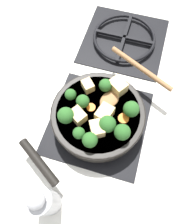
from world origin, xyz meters
The scene contains 22 objects.
ground_plane centered at (0.00, 0.00, 0.00)m, with size 2.40×2.40×0.00m, color white.
front_burner_grate centered at (0.00, 0.00, 0.01)m, with size 0.31×0.31×0.03m.
rear_burner_grate centered at (0.00, 0.36, 0.01)m, with size 0.31×0.31×0.03m.
skillet_pan centered at (0.00, 0.00, 0.06)m, with size 0.33×0.38×0.06m.
wooden_spoon centered at (0.06, 0.12, 0.09)m, with size 0.22×0.24×0.02m.
tofu_cube_center_large centered at (0.01, -0.06, 0.10)m, with size 0.04×0.04×0.04m, color #DBB770.
tofu_cube_near_handle centered at (0.02, -0.01, 0.10)m, with size 0.05×0.04×0.04m, color #DBB770.
tofu_cube_east_chunk centered at (-0.05, 0.07, 0.10)m, with size 0.04×0.03×0.03m, color #DBB770.
tofu_cube_west_chunk centered at (0.04, 0.09, 0.10)m, with size 0.05×0.04×0.04m, color #DBB770.
tofu_cube_back_piece centered at (-0.05, -0.03, 0.10)m, with size 0.04×0.03×0.03m, color #DBB770.
broccoli_floret_near_spoon centered at (-0.05, 0.01, 0.11)m, with size 0.04×0.04×0.05m.
broccoli_floret_center_top centered at (0.00, 0.08, 0.11)m, with size 0.04×0.04×0.05m.
broccoli_floret_east_rim centered at (0.09, 0.02, 0.11)m, with size 0.05×0.05×0.05m.
broccoli_floret_west_rim centered at (-0.08, -0.05, 0.11)m, with size 0.05×0.05×0.05m.
broccoli_floret_north_edge centered at (0.08, -0.05, 0.11)m, with size 0.05×0.05×0.05m.
broccoli_floret_south_cluster centered at (-0.09, 0.02, 0.11)m, with size 0.03×0.03×0.04m.
broccoli_floret_mid_floret centered at (0.01, -0.10, 0.11)m, with size 0.04×0.04×0.05m.
broccoli_floret_small_inner centered at (-0.03, -0.08, 0.11)m, with size 0.03×0.03×0.04m.
broccoli_floret_tall_stem centered at (0.04, -0.04, 0.11)m, with size 0.05×0.05×0.05m.
carrot_slice_orange_thin centered at (-0.02, 0.01, 0.09)m, with size 0.03×0.03×0.01m, color orange.
carrot_slice_near_center centered at (0.08, 0.00, 0.09)m, with size 0.03×0.03×0.01m, color orange.
pepper_mill centered at (-0.06, -0.27, 0.08)m, with size 0.06×0.06×0.19m.
Camera 1 is at (0.07, -0.26, 0.66)m, focal length 35.00 mm.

